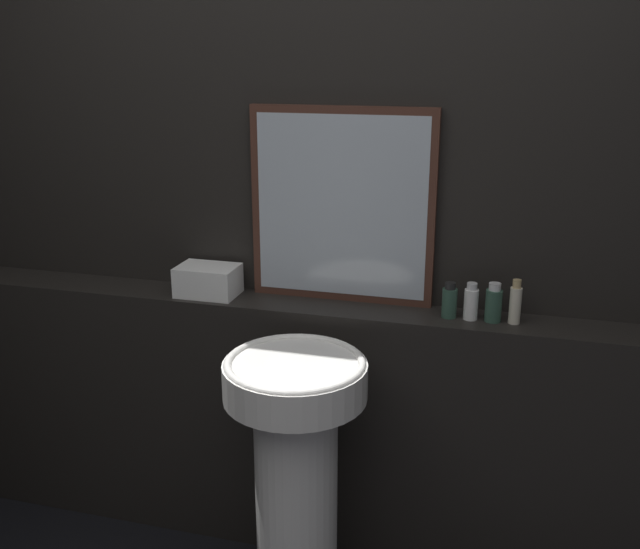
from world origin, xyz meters
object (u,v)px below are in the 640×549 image
Objects in this scene: mirror at (342,206)px; conditioner_bottle at (471,303)px; towel_stack at (208,280)px; lotion_bottle at (494,304)px; pedestal_sink at (296,469)px; shampoo_bottle at (449,301)px; body_wash_bottle at (515,303)px.

mirror is 5.39× the size of conditioner_bottle.
towel_stack is 1.65× the size of lotion_bottle.
pedestal_sink is 0.72m from towel_stack.
towel_stack is at bearing 180.00° from lotion_bottle.
body_wash_bottle reaches higher than shampoo_bottle.
mirror is 3.13× the size of towel_stack.
body_wash_bottle is at bearing 0.00° from shampoo_bottle.
mirror is 0.46m from shampoo_bottle.
pedestal_sink is 7.15× the size of lotion_bottle.
pedestal_sink is 0.74m from conditioner_bottle.
mirror is at bearing 171.49° from lotion_bottle.
shampoo_bottle is at bearing 180.00° from lotion_bottle.
lotion_bottle reaches higher than shampoo_bottle.
mirror is at bearing 168.46° from shampoo_bottle.
shampoo_bottle is (0.40, 0.37, 0.45)m from pedestal_sink.
lotion_bottle is at bearing 180.00° from body_wash_bottle.
lotion_bottle is (0.53, 0.37, 0.45)m from pedestal_sink.
lotion_bottle is (0.07, 0.00, 0.00)m from conditioner_bottle.
pedestal_sink is 0.84m from mirror.
body_wash_bottle is (0.13, 0.00, 0.01)m from conditioner_bottle.
shampoo_bottle is at bearing 0.00° from towel_stack.
mirror is at bearing 170.18° from conditioner_bottle.
body_wash_bottle reaches higher than conditioner_bottle.
shampoo_bottle is (0.37, -0.08, -0.27)m from mirror.
pedestal_sink is at bearing -137.30° from shampoo_bottle.
body_wash_bottle is (0.60, 0.37, 0.46)m from pedestal_sink.
body_wash_bottle is (0.06, 0.00, 0.01)m from lotion_bottle.
shampoo_bottle is at bearing 180.00° from body_wash_bottle.
conditioner_bottle reaches higher than pedestal_sink.
shampoo_bottle is 0.81× the size of body_wash_bottle.
pedestal_sink is 7.46× the size of conditioner_bottle.
conditioner_bottle is 0.13m from body_wash_bottle.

